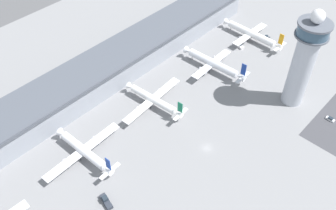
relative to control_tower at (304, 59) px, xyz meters
name	(u,v)px	position (x,y,z in m)	size (l,w,h in m)	color
ground_plane	(207,148)	(-55.02, 12.13, -26.89)	(1000.00, 1000.00, 0.00)	gray
terminal_building	(107,69)	(-55.02, 82.13, -19.11)	(212.88, 25.00, 15.37)	#9399A3
runway_strip	(2,7)	(-55.02, 196.00, -26.89)	(319.32, 44.00, 0.01)	#515154
control_tower	(304,59)	(0.00, 0.00, 0.00)	(15.62, 15.62, 53.30)	#ADB2BC
airplane_gate_bravo	(84,151)	(-96.70, 49.48, -22.76)	(41.64, 35.72, 12.46)	white
airplane_gate_charlie	(154,100)	(-52.05, 49.72, -22.59)	(40.98, 36.09, 12.15)	white
airplane_gate_delta	(213,63)	(-8.50, 45.49, -22.19)	(32.54, 40.79, 13.93)	silver
airplane_gate_echo	(252,34)	(31.41, 46.53, -22.70)	(31.26, 41.91, 13.09)	white
service_truck_catering	(239,45)	(20.44, 47.76, -25.99)	(4.77, 8.31, 2.61)	black
service_truck_fuel	(265,38)	(37.74, 39.91, -25.92)	(5.39, 6.41, 2.79)	black
service_truck_baggage	(106,201)	(-105.46, 24.50, -25.86)	(4.10, 7.99, 2.97)	black
car_yellow_taxi	(330,119)	(0.63, -21.49, -26.29)	(2.05, 4.41, 1.53)	black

